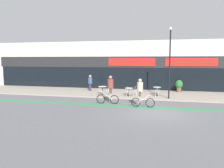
{
  "coord_description": "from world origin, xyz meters",
  "views": [
    {
      "loc": [
        0.3,
        -13.72,
        3.39
      ],
      "look_at": [
        -4.1,
        5.1,
        1.22
      ],
      "focal_mm": 35.0,
      "sensor_mm": 36.0,
      "label": 1
    }
  ],
  "objects_px": {
    "bistro_table_2": "(157,89)",
    "cafe_chair_0_side": "(109,89)",
    "cafe_chair_1_side": "(136,90)",
    "planter_pot": "(179,85)",
    "lamp_post": "(170,58)",
    "pedestrian_near_end": "(90,81)",
    "cafe_chair_2_near": "(157,91)",
    "cyclist_0": "(110,87)",
    "cafe_chair_1_near": "(128,91)",
    "cafe_chair_0_near": "(101,90)",
    "bistro_table_0": "(102,89)",
    "bistro_table_1": "(129,90)",
    "cyclist_1": "(141,91)"
  },
  "relations": [
    {
      "from": "bistro_table_2",
      "to": "cafe_chair_0_side",
      "type": "distance_m",
      "value": 4.41
    },
    {
      "from": "cafe_chair_1_side",
      "to": "planter_pot",
      "type": "distance_m",
      "value": 5.19
    },
    {
      "from": "lamp_post",
      "to": "pedestrian_near_end",
      "type": "relative_size",
      "value": 3.52
    },
    {
      "from": "cafe_chair_2_near",
      "to": "cyclist_0",
      "type": "bearing_deg",
      "value": 129.55
    },
    {
      "from": "lamp_post",
      "to": "cafe_chair_1_near",
      "type": "bearing_deg",
      "value": 178.71
    },
    {
      "from": "cafe_chair_0_near",
      "to": "cafe_chair_0_side",
      "type": "distance_m",
      "value": 0.89
    },
    {
      "from": "bistro_table_0",
      "to": "cafe_chair_2_near",
      "type": "bearing_deg",
      "value": 1.28
    },
    {
      "from": "bistro_table_0",
      "to": "cyclist_0",
      "type": "distance_m",
      "value": 3.73
    },
    {
      "from": "bistro_table_1",
      "to": "lamp_post",
      "type": "distance_m",
      "value": 4.56
    },
    {
      "from": "cafe_chair_1_near",
      "to": "pedestrian_near_end",
      "type": "distance_m",
      "value": 5.19
    },
    {
      "from": "cafe_chair_1_side",
      "to": "pedestrian_near_end",
      "type": "distance_m",
      "value": 5.46
    },
    {
      "from": "bistro_table_0",
      "to": "planter_pot",
      "type": "height_order",
      "value": "planter_pot"
    },
    {
      "from": "cafe_chair_0_side",
      "to": "cafe_chair_1_near",
      "type": "height_order",
      "value": "same"
    },
    {
      "from": "cafe_chair_1_near",
      "to": "cyclist_1",
      "type": "xyz_separation_m",
      "value": [
        1.46,
        -3.41,
        0.55
      ]
    },
    {
      "from": "cyclist_1",
      "to": "bistro_table_2",
      "type": "bearing_deg",
      "value": 77.34
    },
    {
      "from": "bistro_table_2",
      "to": "lamp_post",
      "type": "distance_m",
      "value": 3.29
    },
    {
      "from": "bistro_table_2",
      "to": "cafe_chair_1_near",
      "type": "distance_m",
      "value": 2.81
    },
    {
      "from": "cyclist_1",
      "to": "pedestrian_near_end",
      "type": "bearing_deg",
      "value": 133.46
    },
    {
      "from": "bistro_table_2",
      "to": "cyclist_0",
      "type": "relative_size",
      "value": 0.36
    },
    {
      "from": "bistro_table_2",
      "to": "cyclist_0",
      "type": "bearing_deg",
      "value": -130.08
    },
    {
      "from": "bistro_table_1",
      "to": "pedestrian_near_end",
      "type": "distance_m",
      "value": 4.89
    },
    {
      "from": "cafe_chair_0_near",
      "to": "bistro_table_0",
      "type": "bearing_deg",
      "value": 5.01
    },
    {
      "from": "bistro_table_0",
      "to": "cafe_chair_1_near",
      "type": "xyz_separation_m",
      "value": [
        2.48,
        -0.58,
        -0.05
      ]
    },
    {
      "from": "cafe_chair_1_side",
      "to": "bistro_table_2",
      "type": "bearing_deg",
      "value": -158.69
    },
    {
      "from": "cafe_chair_0_near",
      "to": "cyclist_1",
      "type": "bearing_deg",
      "value": -124.64
    },
    {
      "from": "cafe_chair_0_near",
      "to": "pedestrian_near_end",
      "type": "xyz_separation_m",
      "value": [
        -1.91,
        2.75,
        0.48
      ]
    },
    {
      "from": "cafe_chair_1_near",
      "to": "cyclist_1",
      "type": "distance_m",
      "value": 3.75
    },
    {
      "from": "cafe_chair_1_side",
      "to": "lamp_post",
      "type": "xyz_separation_m",
      "value": [
        2.86,
        -0.7,
        2.84
      ]
    },
    {
      "from": "cafe_chair_1_side",
      "to": "planter_pot",
      "type": "xyz_separation_m",
      "value": [
        3.95,
        3.36,
        0.16
      ]
    },
    {
      "from": "cafe_chair_2_near",
      "to": "planter_pot",
      "type": "height_order",
      "value": "planter_pot"
    },
    {
      "from": "cafe_chair_0_near",
      "to": "pedestrian_near_end",
      "type": "distance_m",
      "value": 3.38
    },
    {
      "from": "cafe_chair_0_near",
      "to": "cafe_chair_0_side",
      "type": "height_order",
      "value": "same"
    },
    {
      "from": "bistro_table_2",
      "to": "planter_pot",
      "type": "bearing_deg",
      "value": 51.94
    },
    {
      "from": "pedestrian_near_end",
      "to": "lamp_post",
      "type": "bearing_deg",
      "value": 171.89
    },
    {
      "from": "cafe_chair_0_near",
      "to": "cyclist_1",
      "type": "xyz_separation_m",
      "value": [
        3.95,
        -3.36,
        0.55
      ]
    },
    {
      "from": "cafe_chair_0_side",
      "to": "cyclist_0",
      "type": "height_order",
      "value": "cyclist_0"
    },
    {
      "from": "bistro_table_1",
      "to": "cafe_chair_0_side",
      "type": "height_order",
      "value": "cafe_chair_0_side"
    },
    {
      "from": "bistro_table_0",
      "to": "pedestrian_near_end",
      "type": "height_order",
      "value": "pedestrian_near_end"
    },
    {
      "from": "bistro_table_0",
      "to": "cyclist_0",
      "type": "bearing_deg",
      "value": -65.54
    },
    {
      "from": "lamp_post",
      "to": "pedestrian_near_end",
      "type": "bearing_deg",
      "value": 160.63
    },
    {
      "from": "bistro_table_1",
      "to": "cyclist_0",
      "type": "relative_size",
      "value": 0.35
    },
    {
      "from": "cyclist_1",
      "to": "lamp_post",
      "type": "bearing_deg",
      "value": 58.2
    },
    {
      "from": "bistro_table_0",
      "to": "cyclist_1",
      "type": "distance_m",
      "value": 5.63
    },
    {
      "from": "bistro_table_0",
      "to": "cafe_chair_2_near",
      "type": "height_order",
      "value": "cafe_chair_2_near"
    },
    {
      "from": "cafe_chair_1_near",
      "to": "bistro_table_0",
      "type": "bearing_deg",
      "value": 78.45
    },
    {
      "from": "cafe_chair_2_near",
      "to": "cyclist_1",
      "type": "height_order",
      "value": "cyclist_1"
    },
    {
      "from": "cafe_chair_0_side",
      "to": "lamp_post",
      "type": "bearing_deg",
      "value": 175.19
    },
    {
      "from": "cafe_chair_1_near",
      "to": "planter_pot",
      "type": "bearing_deg",
      "value": -47.44
    },
    {
      "from": "cafe_chair_0_side",
      "to": "cafe_chair_1_side",
      "type": "relative_size",
      "value": 1.0
    },
    {
      "from": "cafe_chair_1_near",
      "to": "bistro_table_2",
      "type": "bearing_deg",
      "value": -60.64
    }
  ]
}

